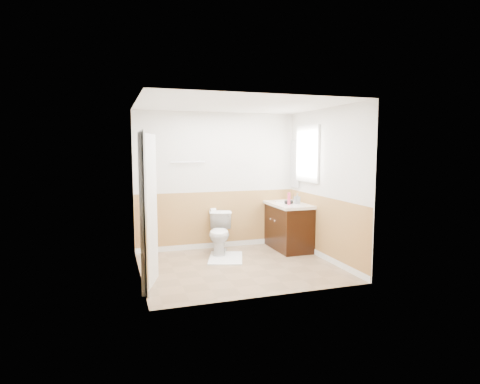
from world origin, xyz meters
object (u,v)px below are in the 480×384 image
object	(u,v)px
vanity_cabinet	(288,227)
lotion_bottle	(289,199)
bath_mat	(226,258)
soap_dispenser	(297,198)
toilet	(220,233)

from	to	relation	value
vanity_cabinet	lotion_bottle	world-z (taller)	lotion_bottle
bath_mat	soap_dispenser	xyz separation A→B (m)	(1.40, 0.18, 0.93)
lotion_bottle	soap_dispenser	world-z (taller)	lotion_bottle
bath_mat	toilet	bearing A→B (deg)	90.00
toilet	vanity_cabinet	distance (m)	1.28
toilet	vanity_cabinet	xyz separation A→B (m)	(1.28, -0.05, 0.04)
lotion_bottle	soap_dispenser	bearing A→B (deg)	27.80
bath_mat	soap_dispenser	distance (m)	1.69
vanity_cabinet	lotion_bottle	size ratio (longest dim) A/B	5.00
toilet	soap_dispenser	size ratio (longest dim) A/B	3.79
lotion_bottle	toilet	bearing A→B (deg)	165.71
toilet	lotion_bottle	distance (m)	1.36
vanity_cabinet	soap_dispenser	bearing A→B (deg)	-48.35
vanity_cabinet	bath_mat	bearing A→B (deg)	-166.37
vanity_cabinet	lotion_bottle	bearing A→B (deg)	-111.73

